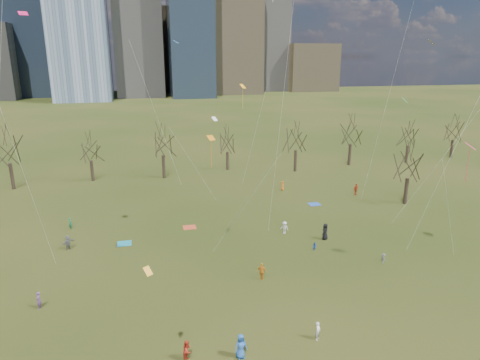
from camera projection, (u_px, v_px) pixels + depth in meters
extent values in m
plane|color=black|center=(270.00, 288.00, 39.28)|extent=(500.00, 500.00, 0.00)
cube|color=slate|center=(136.00, 1.00, 215.82)|extent=(24.00, 24.00, 95.00)
cube|color=#726347|center=(234.00, 28.00, 240.22)|extent=(28.00, 28.00, 72.00)
cube|color=#384C66|center=(35.00, 33.00, 222.34)|extent=(25.00, 25.00, 65.00)
cube|color=slate|center=(268.00, 42.00, 261.78)|extent=(22.00, 22.00, 58.00)
cube|color=#726347|center=(160.00, 51.00, 257.95)|extent=(30.00, 30.00, 48.00)
cube|color=#726347|center=(308.00, 68.00, 266.88)|extent=(30.00, 28.00, 28.00)
cylinder|color=black|center=(12.00, 176.00, 68.17)|extent=(0.55, 0.55, 4.28)
cylinder|color=black|center=(92.00, 171.00, 72.82)|extent=(0.52, 0.52, 3.60)
cylinder|color=black|center=(164.00, 167.00, 74.52)|extent=(0.54, 0.54, 4.05)
cylinder|color=black|center=(227.00, 161.00, 80.10)|extent=(0.51, 0.51, 3.38)
cylinder|color=black|center=(295.00, 161.00, 78.97)|extent=(0.54, 0.54, 3.96)
cylinder|color=black|center=(350.00, 155.00, 83.50)|extent=(0.54, 0.54, 4.14)
cylinder|color=black|center=(407.00, 154.00, 85.35)|extent=(0.52, 0.52, 3.51)
cylinder|color=black|center=(451.00, 149.00, 89.87)|extent=(0.53, 0.53, 3.74)
cylinder|color=black|center=(406.00, 191.00, 61.39)|extent=(0.53, 0.53, 3.83)
cube|color=teal|center=(124.00, 243.00, 48.66)|extent=(1.60, 1.50, 0.03)
cube|color=#244BA8|center=(314.00, 204.00, 61.63)|extent=(1.60, 1.50, 0.03)
cube|color=#BD4325|center=(190.00, 227.00, 53.28)|extent=(1.60, 1.50, 0.03)
imported|color=#2759AA|center=(241.00, 346.00, 29.96)|extent=(1.02, 0.77, 1.87)
imported|color=white|center=(318.00, 331.00, 31.99)|extent=(0.61, 0.64, 1.47)
imported|color=red|center=(187.00, 351.00, 29.75)|extent=(0.92, 0.97, 1.59)
imported|color=slate|center=(383.00, 258.00, 44.01)|extent=(0.40, 0.68, 1.04)
imported|color=orange|center=(262.00, 271.00, 40.59)|extent=(1.07, 0.85, 1.70)
imported|color=black|center=(325.00, 232.00, 49.52)|extent=(1.14, 1.06, 1.96)
imported|color=#73458B|center=(39.00, 300.00, 35.95)|extent=(0.44, 0.60, 1.53)
imported|color=#264DA6|center=(314.00, 247.00, 46.72)|extent=(0.59, 0.59, 0.96)
imported|color=silver|center=(285.00, 227.00, 51.25)|extent=(1.12, 1.09, 1.54)
imported|color=#B6361A|center=(356.00, 189.00, 65.72)|extent=(1.13, 0.80, 1.77)
imported|color=#5E5E62|center=(68.00, 242.00, 46.92)|extent=(1.45, 1.48, 1.69)
imported|color=#D26517|center=(282.00, 186.00, 67.90)|extent=(0.56, 0.79, 1.52)
imported|color=#197248|center=(70.00, 223.00, 52.63)|extent=(0.59, 0.64, 1.46)
plane|color=orange|center=(211.00, 138.00, 40.36)|extent=(1.06, 1.00, 0.37)
cylinder|color=silver|center=(243.00, 209.00, 38.68)|extent=(4.22, 8.10, 11.72)
cylinder|color=orange|center=(211.00, 154.00, 40.81)|extent=(0.04, 0.04, 2.70)
plane|color=yellow|center=(431.00, 42.00, 38.28)|extent=(0.79, 0.85, 0.42)
cylinder|color=silver|center=(451.00, 157.00, 39.32)|extent=(3.55, 4.69, 20.35)
plane|color=#F31B4D|center=(471.00, 146.00, 39.64)|extent=(1.45, 1.49, 0.64)
cylinder|color=silver|center=(449.00, 212.00, 38.71)|extent=(6.04, 3.85, 11.11)
cylinder|color=#F31B4D|center=(467.00, 166.00, 40.17)|extent=(0.04, 0.04, 3.15)
cylinder|color=silver|center=(281.00, 118.00, 42.24)|extent=(0.31, 5.86, 26.50)
plane|color=#22954E|center=(405.00, 100.00, 46.94)|extent=(1.02, 1.08, 0.60)
cylinder|color=silver|center=(433.00, 170.00, 46.36)|extent=(4.29, 6.59, 14.51)
plane|color=#3284D8|center=(176.00, 42.00, 60.16)|extent=(1.01, 1.06, 0.39)
cylinder|color=silver|center=(158.00, 121.00, 59.36)|extent=(6.40, 6.48, 21.10)
plane|color=orange|center=(243.00, 86.00, 62.99)|extent=(1.26, 1.18, 0.64)
cylinder|color=silver|center=(254.00, 138.00, 63.43)|extent=(2.43, 4.10, 14.90)
cylinder|color=orange|center=(243.00, 99.00, 63.49)|extent=(0.04, 0.04, 3.00)
plane|color=#FDA528|center=(148.00, 271.00, 24.80)|extent=(0.71, 0.67, 0.44)
plane|color=#F01A5F|center=(23.00, 13.00, 34.62)|extent=(1.26, 1.21, 0.39)
cylinder|color=silver|center=(18.00, 158.00, 34.38)|extent=(2.19, 6.69, 22.47)
cylinder|color=silver|center=(393.00, 81.00, 51.90)|extent=(1.48, 7.44, 32.40)
plane|color=white|center=(215.00, 119.00, 56.17)|extent=(1.05, 0.97, 0.50)
cylinder|color=silver|center=(195.00, 167.00, 54.23)|extent=(6.39, 6.00, 11.24)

